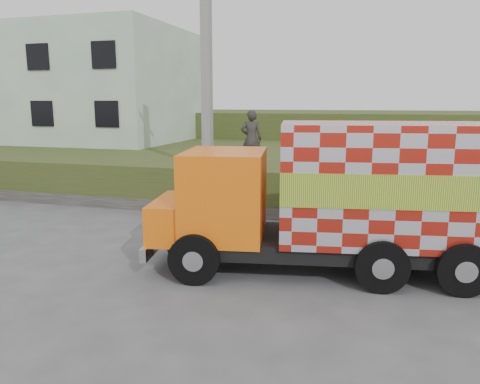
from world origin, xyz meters
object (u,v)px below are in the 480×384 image
(cargo_truck, at_px, (338,196))
(pedestrian, at_px, (251,139))
(utility_pole, at_px, (207,88))
(cow, at_px, (173,239))

(cargo_truck, height_order, pedestrian, pedestrian)
(utility_pole, relative_size, pedestrian, 4.20)
(pedestrian, bearing_deg, cargo_truck, 114.05)
(utility_pole, distance_m, cargo_truck, 6.94)
(cargo_truck, bearing_deg, pedestrian, 113.84)
(cargo_truck, height_order, cow, cargo_truck)
(utility_pole, height_order, pedestrian, utility_pole)
(utility_pole, bearing_deg, cow, -79.02)
(cargo_truck, xyz_separation_m, pedestrian, (-3.23, 4.82, 0.79))
(utility_pole, xyz_separation_m, cargo_truck, (4.66, -4.55, -2.41))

